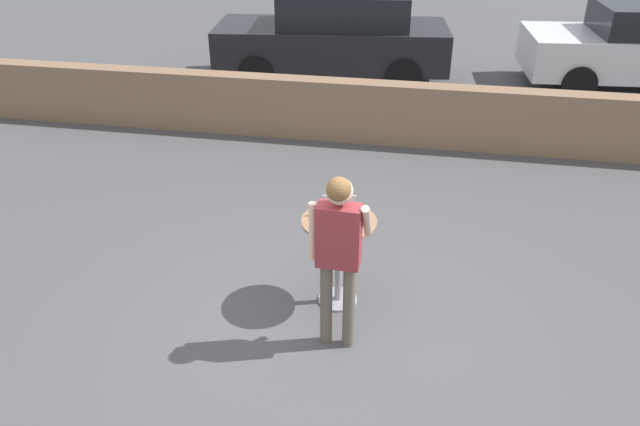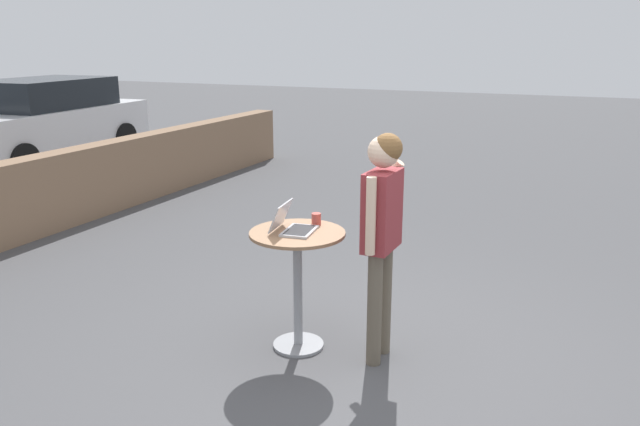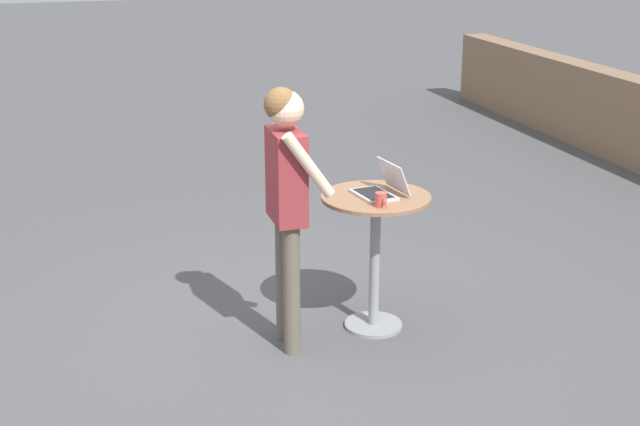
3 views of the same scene
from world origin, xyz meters
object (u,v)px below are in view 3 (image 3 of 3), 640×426
cafe_table (375,235)px  laptop (381,188)px  coffee_mug (381,200)px  standing_person (286,186)px

cafe_table → laptop: 0.33m
coffee_mug → cafe_table: bearing=166.7°
cafe_table → coffee_mug: coffee_mug is taller
standing_person → cafe_table: bearing=98.3°
cafe_table → laptop: bearing=101.7°
cafe_table → laptop: size_ratio=2.68×
laptop → standing_person: standing_person is taller
cafe_table → coffee_mug: bearing=-13.3°
cafe_table → laptop: (-0.01, 0.04, 0.33)m
coffee_mug → laptop: bearing=159.0°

